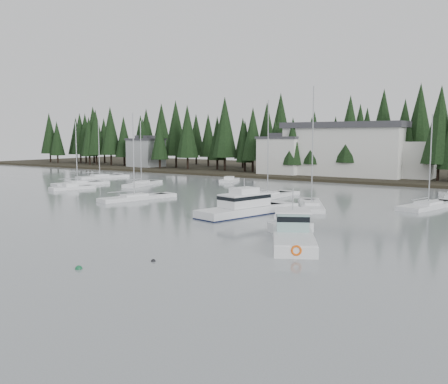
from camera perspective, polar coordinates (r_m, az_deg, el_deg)
The scene contains 19 objects.
far_shore_land at distance 118.62m, azimuth 18.51°, elevation 1.93°, with size 240.00×54.00×1.00m, color black.
conifer_treeline at distance 108.13m, azimuth 16.88°, elevation 1.59°, with size 200.00×22.00×20.00m, color black, non-canonical shape.
house_west at distance 108.41m, azimuth 6.69°, elevation 4.29°, with size 9.54×7.42×8.75m.
house_far_west at distance 134.83m, azimuth -8.90°, elevation 4.55°, with size 8.48×7.42×8.25m.
harbor_inn at distance 105.32m, azimuth 14.83°, elevation 4.68°, with size 29.50×11.50×10.90m.
cabin_cruiser_center at distance 54.06m, azimuth 2.06°, elevation -1.94°, with size 5.58×11.18×4.60m.
lobster_boat_teal at distance 40.00m, azimuth 7.90°, elevation -5.10°, with size 7.06×9.24×4.93m.
sailboat_0 at distance 91.07m, azimuth -16.40°, elevation 0.79°, with size 4.84×8.93×11.51m.
sailboat_1 at distance 64.70m, azimuth 22.31°, elevation -1.61°, with size 5.26×10.66×11.68m.
sailboat_2 at distance 105.35m, azimuth -14.01°, elevation 1.58°, with size 4.76×9.96×12.54m.
sailboat_3 at distance 68.47m, azimuth -10.20°, elevation -0.81°, with size 4.71×10.35×12.23m.
sailboat_4 at distance 60.58m, azimuth 9.96°, elevation -1.71°, with size 6.75×9.60×14.92m.
sailboat_7 at distance 88.17m, azimuth -9.41°, elevation 0.79°, with size 5.03×9.77×11.69m.
sailboat_8 at distance 69.66m, azimuth 5.00°, elevation -0.60°, with size 3.24×9.93×14.01m.
runabout_0 at distance 84.07m, azimuth -17.11°, elevation 0.37°, with size 3.84×6.85×1.42m.
runabout_1 at distance 53.52m, azimuth 7.86°, elevation -2.69°, with size 2.78×5.32×1.42m.
runabout_3 at distance 93.85m, azimuth 0.59°, elevation 1.25°, with size 3.51×5.58×1.42m.
mooring_buoy_green at distance 33.83m, azimuth -16.27°, elevation -8.44°, with size 0.47×0.47×0.47m, color #145933.
mooring_buoy_dark at distance 34.75m, azimuth -8.09°, elevation -7.85°, with size 0.33×0.33×0.33m, color black.
Camera 1 is at (32.86, -16.66, 8.50)m, focal length 40.00 mm.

